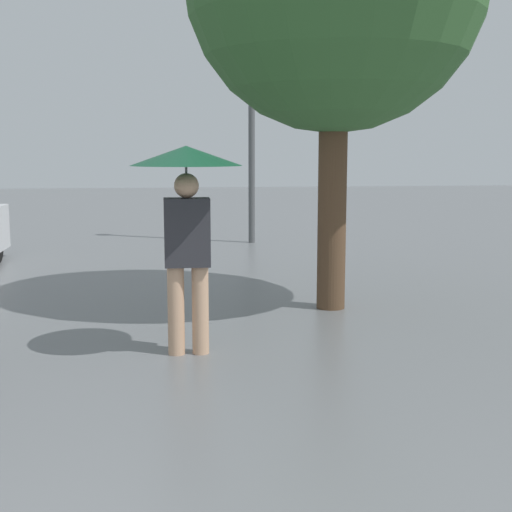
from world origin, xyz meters
TOP-DOWN VIEW (x-y plane):
  - pedestrian at (0.37, 3.76)m, footprint 0.92×0.92m
  - street_lamp at (1.74, 10.86)m, footprint 0.29×0.29m

SIDE VIEW (x-z plane):
  - pedestrian at x=0.37m, z-range 0.47..2.21m
  - street_lamp at x=1.74m, z-range 0.54..5.33m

